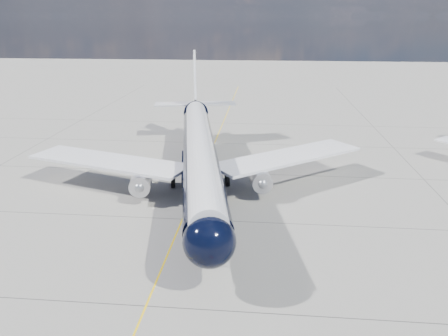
# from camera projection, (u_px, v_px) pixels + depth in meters

# --- Properties ---
(ground) EXTENTS (320.00, 320.00, 0.00)m
(ground) POSITION_uv_depth(u_px,v_px,m) (207.00, 161.00, 65.78)
(ground) COLOR gray
(ground) RESTS_ON ground
(taxiway_centerline) EXTENTS (0.16, 160.00, 0.01)m
(taxiway_centerline) POSITION_uv_depth(u_px,v_px,m) (202.00, 172.00, 61.08)
(taxiway_centerline) COLOR yellow
(taxiway_centerline) RESTS_ON ground
(main_airliner) EXTENTS (43.06, 52.98, 15.38)m
(main_airliner) POSITION_uv_depth(u_px,v_px,m) (200.00, 150.00, 54.74)
(main_airliner) COLOR black
(main_airliner) RESTS_ON ground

